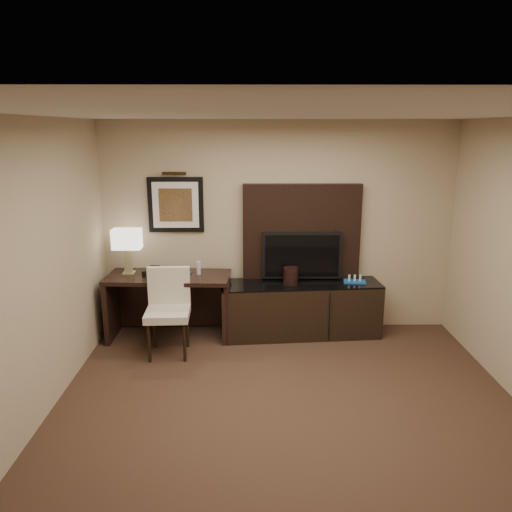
{
  "coord_description": "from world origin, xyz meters",
  "views": [
    {
      "loc": [
        -0.35,
        -3.81,
        2.59
      ],
      "look_at": [
        -0.29,
        1.8,
        1.15
      ],
      "focal_mm": 35.0,
      "sensor_mm": 36.0,
      "label": 1
    }
  ],
  "objects_px": {
    "desk_chair": "(168,313)",
    "ice_bucket": "(291,276)",
    "tv": "(302,255)",
    "credenza": "(300,309)",
    "water_bottle": "(199,268)",
    "desk": "(170,306)",
    "table_lamp": "(128,253)",
    "minibar_tray": "(355,279)",
    "desk_phone": "(152,272)"
  },
  "relations": [
    {
      "from": "credenza",
      "to": "water_bottle",
      "type": "bearing_deg",
      "value": 176.06
    },
    {
      "from": "desk",
      "to": "desk_chair",
      "type": "height_order",
      "value": "desk_chair"
    },
    {
      "from": "credenza",
      "to": "tv",
      "type": "bearing_deg",
      "value": 77.31
    },
    {
      "from": "tv",
      "to": "ice_bucket",
      "type": "bearing_deg",
      "value": -131.78
    },
    {
      "from": "water_bottle",
      "to": "ice_bucket",
      "type": "bearing_deg",
      "value": -0.76
    },
    {
      "from": "credenza",
      "to": "table_lamp",
      "type": "xyz_separation_m",
      "value": [
        -2.17,
        0.04,
        0.73
      ]
    },
    {
      "from": "tv",
      "to": "minibar_tray",
      "type": "distance_m",
      "value": 0.73
    },
    {
      "from": "desk_chair",
      "to": "minibar_tray",
      "type": "bearing_deg",
      "value": 12.29
    },
    {
      "from": "desk",
      "to": "ice_bucket",
      "type": "relative_size",
      "value": 7.23
    },
    {
      "from": "credenza",
      "to": "tv",
      "type": "xyz_separation_m",
      "value": [
        0.02,
        0.14,
        0.67
      ]
    },
    {
      "from": "tv",
      "to": "credenza",
      "type": "bearing_deg",
      "value": -98.13
    },
    {
      "from": "desk_chair",
      "to": "ice_bucket",
      "type": "relative_size",
      "value": 4.94
    },
    {
      "from": "desk_chair",
      "to": "water_bottle",
      "type": "distance_m",
      "value": 0.75
    },
    {
      "from": "ice_bucket",
      "to": "minibar_tray",
      "type": "xyz_separation_m",
      "value": [
        0.82,
        0.05,
        -0.06
      ]
    },
    {
      "from": "credenza",
      "to": "minibar_tray",
      "type": "height_order",
      "value": "minibar_tray"
    },
    {
      "from": "tv",
      "to": "desk_phone",
      "type": "height_order",
      "value": "tv"
    },
    {
      "from": "desk",
      "to": "tv",
      "type": "distance_m",
      "value": 1.8
    },
    {
      "from": "table_lamp",
      "to": "ice_bucket",
      "type": "distance_m",
      "value": 2.06
    },
    {
      "from": "desk",
      "to": "table_lamp",
      "type": "xyz_separation_m",
      "value": [
        -0.51,
        0.09,
        0.67
      ]
    },
    {
      "from": "desk_phone",
      "to": "water_bottle",
      "type": "bearing_deg",
      "value": 7.94
    },
    {
      "from": "desk_chair",
      "to": "ice_bucket",
      "type": "height_order",
      "value": "desk_chair"
    },
    {
      "from": "credenza",
      "to": "desk_chair",
      "type": "distance_m",
      "value": 1.7
    },
    {
      "from": "tv",
      "to": "table_lamp",
      "type": "bearing_deg",
      "value": -177.34
    },
    {
      "from": "desk",
      "to": "ice_bucket",
      "type": "distance_m",
      "value": 1.58
    },
    {
      "from": "water_bottle",
      "to": "desk",
      "type": "bearing_deg",
      "value": -174.56
    },
    {
      "from": "credenza",
      "to": "tv",
      "type": "relative_size",
      "value": 2.02
    },
    {
      "from": "desk",
      "to": "minibar_tray",
      "type": "relative_size",
      "value": 5.59
    },
    {
      "from": "desk",
      "to": "credenza",
      "type": "xyz_separation_m",
      "value": [
        1.66,
        0.05,
        -0.06
      ]
    },
    {
      "from": "water_bottle",
      "to": "ice_bucket",
      "type": "relative_size",
      "value": 0.78
    },
    {
      "from": "credenza",
      "to": "ice_bucket",
      "type": "distance_m",
      "value": 0.47
    },
    {
      "from": "table_lamp",
      "to": "tv",
      "type": "bearing_deg",
      "value": 2.66
    },
    {
      "from": "desk_phone",
      "to": "tv",
      "type": "bearing_deg",
      "value": 10.01
    },
    {
      "from": "credenza",
      "to": "table_lamp",
      "type": "height_order",
      "value": "table_lamp"
    },
    {
      "from": "desk",
      "to": "tv",
      "type": "relative_size",
      "value": 1.52
    },
    {
      "from": "tv",
      "to": "minibar_tray",
      "type": "relative_size",
      "value": 3.67
    },
    {
      "from": "desk_chair",
      "to": "ice_bucket",
      "type": "xyz_separation_m",
      "value": [
        1.46,
        0.55,
        0.28
      ]
    },
    {
      "from": "desk_phone",
      "to": "water_bottle",
      "type": "height_order",
      "value": "water_bottle"
    },
    {
      "from": "table_lamp",
      "to": "minibar_tray",
      "type": "relative_size",
      "value": 1.93
    },
    {
      "from": "tv",
      "to": "ice_bucket",
      "type": "relative_size",
      "value": 4.75
    },
    {
      "from": "ice_bucket",
      "to": "water_bottle",
      "type": "bearing_deg",
      "value": 179.24
    },
    {
      "from": "desk_phone",
      "to": "ice_bucket",
      "type": "xyz_separation_m",
      "value": [
        1.73,
        0.02,
        -0.06
      ]
    },
    {
      "from": "tv",
      "to": "desk_chair",
      "type": "height_order",
      "value": "tv"
    },
    {
      "from": "desk_chair",
      "to": "desk_phone",
      "type": "xyz_separation_m",
      "value": [
        -0.27,
        0.53,
        0.34
      ]
    },
    {
      "from": "minibar_tray",
      "to": "ice_bucket",
      "type": "bearing_deg",
      "value": -176.72
    },
    {
      "from": "tv",
      "to": "table_lamp",
      "type": "height_order",
      "value": "table_lamp"
    },
    {
      "from": "desk",
      "to": "minibar_tray",
      "type": "height_order",
      "value": "desk"
    },
    {
      "from": "tv",
      "to": "desk_chair",
      "type": "xyz_separation_m",
      "value": [
        -1.61,
        -0.72,
        -0.5
      ]
    },
    {
      "from": "desk",
      "to": "tv",
      "type": "xyz_separation_m",
      "value": [
        1.68,
        0.19,
        0.61
      ]
    },
    {
      "from": "tv",
      "to": "desk_phone",
      "type": "bearing_deg",
      "value": -174.17
    },
    {
      "from": "credenza",
      "to": "water_bottle",
      "type": "xyz_separation_m",
      "value": [
        -1.28,
        -0.01,
        0.55
      ]
    }
  ]
}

